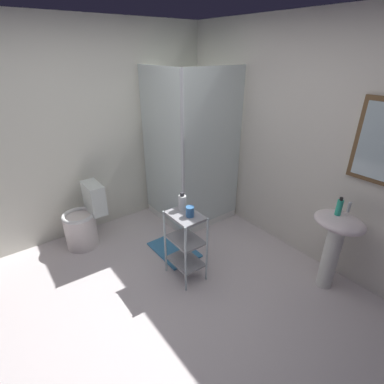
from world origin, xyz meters
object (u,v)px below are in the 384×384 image
object	(u,v)px
lotion_bottle_white	(182,202)
storage_cart	(186,241)
pedestal_sink	(335,237)
shower_stall	(189,188)
bath_mat	(174,250)
rinse_cup	(190,212)
hand_soap_bottle	(339,207)
toilet	(84,221)

from	to	relation	value
lotion_bottle_white	storage_cart	bearing A→B (deg)	-21.30
pedestal_sink	shower_stall	bearing A→B (deg)	-170.98
bath_mat	rinse_cup	bearing A→B (deg)	-13.40
shower_stall	lotion_bottle_white	world-z (taller)	shower_stall
hand_soap_bottle	rinse_cup	bearing A→B (deg)	-131.12
toilet	storage_cart	distance (m)	1.35
shower_stall	hand_soap_bottle	distance (m)	1.92
toilet	bath_mat	distance (m)	1.12
toilet	rinse_cup	xyz separation A→B (m)	(1.24, 0.65, 0.48)
pedestal_sink	bath_mat	distance (m)	1.75
lotion_bottle_white	pedestal_sink	bearing A→B (deg)	43.21
toilet	hand_soap_bottle	xyz separation A→B (m)	(2.12, 1.66, 0.57)
toilet	hand_soap_bottle	size ratio (longest dim) A/B	4.32
pedestal_sink	bath_mat	size ratio (longest dim) A/B	1.35
storage_cart	pedestal_sink	bearing A→B (deg)	47.11
hand_soap_bottle	rinse_cup	world-z (taller)	hand_soap_bottle
lotion_bottle_white	rinse_cup	xyz separation A→B (m)	(0.15, -0.02, -0.03)
storage_cart	shower_stall	bearing A→B (deg)	141.41
rinse_cup	hand_soap_bottle	bearing A→B (deg)	48.88
toilet	lotion_bottle_white	xyz separation A→B (m)	(1.09, 0.67, 0.51)
shower_stall	pedestal_sink	size ratio (longest dim) A/B	2.47
toilet	storage_cart	bearing A→B (deg)	28.04
toilet	rinse_cup	distance (m)	1.48
toilet	rinse_cup	bearing A→B (deg)	27.82
storage_cart	rinse_cup	world-z (taller)	rinse_cup
pedestal_sink	toilet	xyz separation A→B (m)	(-2.15, -1.67, -0.26)
storage_cart	hand_soap_bottle	bearing A→B (deg)	47.90
pedestal_sink	storage_cart	distance (m)	1.42
toilet	storage_cart	world-z (taller)	toilet
pedestal_sink	toilet	distance (m)	2.73
pedestal_sink	hand_soap_bottle	distance (m)	0.31
lotion_bottle_white	bath_mat	size ratio (longest dim) A/B	0.31
storage_cart	hand_soap_bottle	world-z (taller)	hand_soap_bottle
hand_soap_bottle	pedestal_sink	bearing A→B (deg)	10.79
pedestal_sink	lotion_bottle_white	xyz separation A→B (m)	(-1.06, -1.00, 0.24)
hand_soap_bottle	rinse_cup	xyz separation A→B (m)	(-0.88, -1.01, -0.10)
pedestal_sink	lotion_bottle_white	bearing A→B (deg)	-136.79
pedestal_sink	lotion_bottle_white	distance (m)	1.48
shower_stall	storage_cart	bearing A→B (deg)	-38.59
pedestal_sink	rinse_cup	xyz separation A→B (m)	(-0.91, -1.02, 0.21)
hand_soap_bottle	lotion_bottle_white	xyz separation A→B (m)	(-1.03, -0.99, -0.07)
shower_stall	pedestal_sink	world-z (taller)	shower_stall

